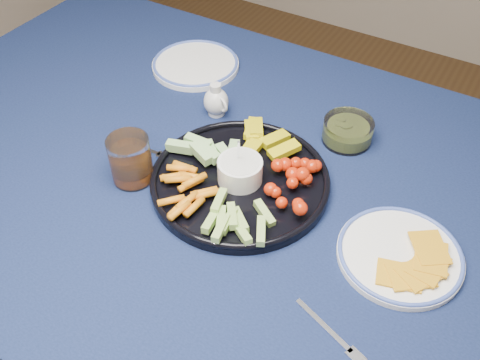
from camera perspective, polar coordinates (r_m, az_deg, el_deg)
The scene contains 9 objects.
dining_table at distance 1.19m, azimuth -1.72°, elevation -2.01°, with size 1.67×1.07×0.75m.
crudite_platter at distance 1.08m, azimuth -0.10°, elevation 0.32°, with size 0.36×0.36×0.12m.
creamer_pitcher at distance 1.25m, azimuth -2.55°, elevation 8.38°, with size 0.07×0.06×0.08m.
pickle_bowl at distance 1.20m, azimuth 11.40°, elevation 5.05°, with size 0.11×0.11×0.05m.
cheese_plate at distance 1.00m, azimuth 16.72°, elevation -7.52°, with size 0.22×0.22×0.03m.
juice_tumbler at distance 1.10m, azimuth -11.56°, elevation 1.89°, with size 0.09×0.09×0.10m.
fork_left at distance 1.19m, azimuth -10.02°, elevation 3.21°, with size 0.15×0.02×0.00m.
fork_right at distance 0.90m, azimuth 10.06°, elevation -16.07°, with size 0.14×0.06×0.00m.
side_plate_extra at distance 1.43m, azimuth -4.77°, elevation 12.22°, with size 0.23×0.23×0.02m.
Camera 1 is at (0.45, -0.68, 1.52)m, focal length 40.00 mm.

